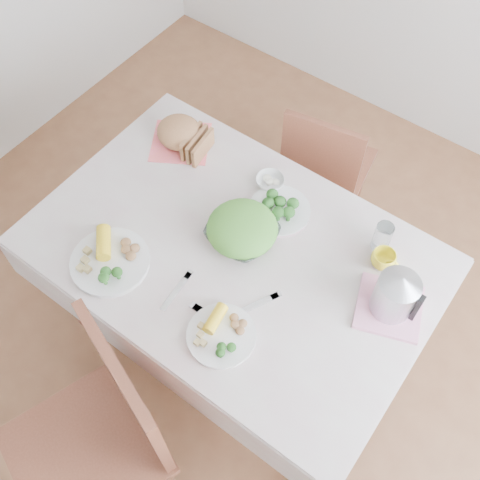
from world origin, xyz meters
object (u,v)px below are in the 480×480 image
Objects in this scene: chair_far at (329,159)px; yellow_mug at (383,259)px; chair_near at (89,455)px; dinner_plate_left at (110,262)px; electric_kettle at (396,292)px; dining_table at (234,297)px; dinner_plate_right at (221,335)px; salad_bowl at (242,233)px.

chair_far is 0.85m from yellow_mug.
chair_near reaches higher than chair_far.
dinner_plate_left is 1.02m from electric_kettle.
chair_near is at bearing -90.57° from dining_table.
dinner_plate_left is at bearing -178.62° from dinner_plate_right.
chair_near reaches higher than dinner_plate_left.
dinner_plate_left is 1.00m from yellow_mug.
chair_near is 4.21× the size of salad_bowl.
chair_near reaches higher than salad_bowl.
electric_kettle is (0.41, 0.43, 0.11)m from dinner_plate_right.
dining_table is 0.70m from yellow_mug.
yellow_mug reaches higher than dinner_plate_left.
dining_table is at bearing -165.20° from electric_kettle.
electric_kettle is at bearing 77.65° from chair_near.
chair_far is 4.24× the size of electric_kettle.
electric_kettle reaches higher than dinner_plate_left.
dinner_plate_left is 3.22× the size of yellow_mug.
chair_near is 0.97m from salad_bowl.
dining_table is at bearing 44.31° from dinner_plate_left.
electric_kettle is (0.59, 0.07, 0.09)m from salad_bowl.
electric_kettle is at bearing 121.37° from chair_far.
electric_kettle reaches higher than salad_bowl.
yellow_mug reaches higher than dining_table.
chair_far is at bearing 132.75° from yellow_mug.
dinner_plate_left is 1.23× the size of dinner_plate_right.
salad_bowl is at bearing -156.48° from yellow_mug.
chair_near is 0.65m from dinner_plate_right.
dining_table is 0.42m from salad_bowl.
chair_near is 11.57× the size of yellow_mug.
chair_near reaches higher than dining_table.
chair_near is 4.42× the size of dinner_plate_right.
yellow_mug is (0.30, 0.58, 0.03)m from dinner_plate_right.
electric_kettle reaches higher than yellow_mug.
electric_kettle is (0.60, 0.98, 0.42)m from chair_near.
electric_kettle is at bearing 12.33° from dining_table.
yellow_mug is at bearing 23.52° from salad_bowl.
dinner_plate_right is at bearing -63.66° from salad_bowl.
chair_far is at bearing 76.47° from dinner_plate_left.
dinner_plate_right is 1.18× the size of electric_kettle.
yellow_mug is at bearing 129.25° from electric_kettle.
dining_table is 0.85m from chair_far.
salad_bowl is 0.53m from yellow_mug.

